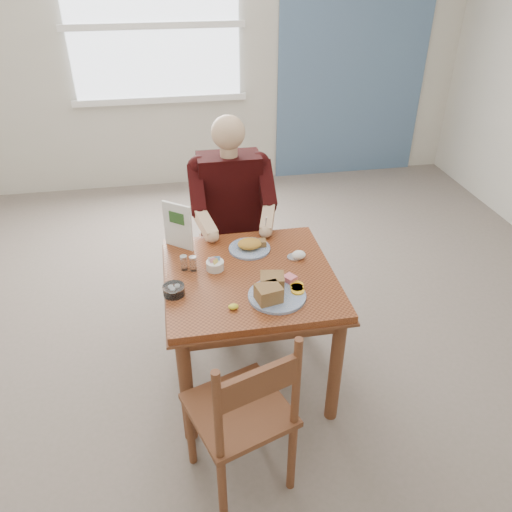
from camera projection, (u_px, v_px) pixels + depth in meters
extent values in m
plane|color=#6A6156|center=(250.00, 374.00, 3.08)|extent=(6.00, 6.00, 0.00)
plane|color=beige|center=(198.00, 47.00, 4.83)|extent=(5.50, 0.00, 5.50)
cube|color=slate|center=(356.00, 42.00, 5.05)|extent=(1.60, 0.02, 2.80)
ellipsoid|color=yellow|center=(233.00, 307.00, 2.41)|extent=(0.06, 0.04, 0.03)
ellipsoid|color=white|center=(299.00, 255.00, 2.79)|extent=(0.09, 0.07, 0.05)
cylinder|color=silver|center=(294.00, 257.00, 2.81)|extent=(0.09, 0.09, 0.01)
cube|color=white|center=(153.00, 26.00, 4.64)|extent=(1.60, 0.02, 1.30)
cube|color=white|center=(161.00, 100.00, 4.99)|extent=(1.72, 0.04, 0.06)
cube|color=white|center=(153.00, 26.00, 4.63)|extent=(1.72, 0.04, 0.06)
cube|color=brown|center=(250.00, 277.00, 2.69)|extent=(0.90, 0.90, 0.04)
cube|color=brown|center=(250.00, 281.00, 2.70)|extent=(0.92, 0.92, 0.01)
cylinder|color=brown|center=(187.00, 389.00, 2.50)|extent=(0.07, 0.07, 0.71)
cylinder|color=brown|center=(335.00, 369.00, 2.62)|extent=(0.07, 0.07, 0.71)
cylinder|color=brown|center=(179.00, 297.00, 3.15)|extent=(0.07, 0.07, 0.71)
cylinder|color=brown|center=(299.00, 285.00, 3.27)|extent=(0.07, 0.07, 0.71)
cube|color=brown|center=(263.00, 334.00, 2.40)|extent=(0.80, 0.03, 0.08)
cube|color=brown|center=(239.00, 251.00, 3.05)|extent=(0.80, 0.03, 0.08)
cube|color=brown|center=(178.00, 295.00, 2.67)|extent=(0.03, 0.80, 0.08)
cube|color=brown|center=(318.00, 280.00, 2.78)|extent=(0.03, 0.80, 0.08)
cylinder|color=brown|center=(210.00, 294.00, 3.40)|extent=(0.04, 0.04, 0.45)
cylinder|color=brown|center=(262.00, 288.00, 3.46)|extent=(0.04, 0.04, 0.45)
cylinder|color=brown|center=(205.00, 265.00, 3.70)|extent=(0.04, 0.04, 0.45)
cylinder|color=brown|center=(253.00, 261.00, 3.76)|extent=(0.04, 0.04, 0.45)
cube|color=brown|center=(232.00, 248.00, 3.45)|extent=(0.42, 0.42, 0.03)
cylinder|color=brown|center=(202.00, 208.00, 3.45)|extent=(0.04, 0.04, 0.50)
cylinder|color=brown|center=(253.00, 204.00, 3.50)|extent=(0.04, 0.04, 0.50)
cube|color=brown|center=(227.00, 193.00, 3.42)|extent=(0.38, 0.03, 0.14)
cylinder|color=brown|center=(190.00, 432.00, 2.44)|extent=(0.05, 0.05, 0.45)
cylinder|color=brown|center=(254.00, 404.00, 2.59)|extent=(0.05, 0.05, 0.45)
cylinder|color=brown|center=(222.00, 492.00, 2.18)|extent=(0.05, 0.05, 0.45)
cylinder|color=brown|center=(292.00, 457.00, 2.33)|extent=(0.05, 0.05, 0.45)
cube|color=brown|center=(239.00, 410.00, 2.26)|extent=(0.53, 0.53, 0.03)
cylinder|color=brown|center=(218.00, 419.00, 1.92)|extent=(0.05, 0.05, 0.50)
cylinder|color=brown|center=(296.00, 385.00, 2.07)|extent=(0.05, 0.05, 0.50)
cube|color=brown|center=(259.00, 383.00, 1.95)|extent=(0.37, 0.15, 0.14)
cube|color=gray|center=(219.00, 249.00, 3.30)|extent=(0.13, 0.38, 0.12)
cube|color=gray|center=(249.00, 246.00, 3.33)|extent=(0.13, 0.38, 0.12)
cube|color=gray|center=(224.00, 301.00, 3.31)|extent=(0.10, 0.10, 0.48)
cube|color=gray|center=(254.00, 298.00, 3.34)|extent=(0.10, 0.10, 0.48)
cube|color=black|center=(230.00, 197.00, 3.28)|extent=(0.40, 0.22, 0.58)
sphere|color=black|center=(199.00, 167.00, 3.13)|extent=(0.15, 0.15, 0.15)
sphere|color=black|center=(258.00, 163.00, 3.19)|extent=(0.15, 0.15, 0.15)
cylinder|color=tan|center=(229.00, 153.00, 3.10)|extent=(0.11, 0.11, 0.08)
sphere|color=tan|center=(228.00, 132.00, 3.03)|extent=(0.21, 0.21, 0.21)
cube|color=black|center=(196.00, 190.00, 3.09)|extent=(0.09, 0.29, 0.27)
cube|color=black|center=(266.00, 185.00, 3.15)|extent=(0.09, 0.29, 0.27)
sphere|color=black|center=(199.00, 213.00, 3.04)|extent=(0.09, 0.09, 0.09)
sphere|color=black|center=(270.00, 207.00, 3.11)|extent=(0.09, 0.09, 0.09)
cube|color=tan|center=(206.00, 224.00, 2.99)|extent=(0.14, 0.23, 0.14)
cube|color=tan|center=(268.00, 219.00, 3.05)|extent=(0.14, 0.23, 0.14)
sphere|color=tan|center=(212.00, 236.00, 2.94)|extent=(0.08, 0.08, 0.08)
sphere|color=tan|center=(266.00, 231.00, 2.99)|extent=(0.08, 0.08, 0.08)
cylinder|color=silver|center=(266.00, 224.00, 2.96)|extent=(0.01, 0.05, 0.12)
cylinder|color=white|center=(277.00, 296.00, 2.50)|extent=(0.31, 0.31, 0.02)
cube|color=tan|center=(269.00, 293.00, 2.43)|extent=(0.14, 0.13, 0.08)
cube|color=tan|center=(272.00, 282.00, 2.51)|extent=(0.13, 0.12, 0.08)
cylinder|color=yellow|center=(298.00, 291.00, 2.51)|extent=(0.08, 0.08, 0.01)
cylinder|color=yellow|center=(297.00, 288.00, 2.53)|extent=(0.08, 0.08, 0.01)
cylinder|color=yellow|center=(297.00, 285.00, 2.55)|extent=(0.09, 0.09, 0.01)
cube|color=#E56C7A|center=(290.00, 278.00, 2.59)|extent=(0.08, 0.08, 0.03)
cylinder|color=white|center=(250.00, 249.00, 2.88)|extent=(0.26, 0.26, 0.01)
ellipsoid|color=gold|center=(249.00, 244.00, 2.87)|extent=(0.15, 0.13, 0.05)
cube|color=tan|center=(258.00, 243.00, 2.89)|extent=(0.09, 0.06, 0.04)
cylinder|color=white|center=(215.00, 265.00, 2.70)|extent=(0.11, 0.11, 0.05)
cube|color=pink|center=(213.00, 260.00, 2.68)|extent=(0.04, 0.02, 0.02)
cube|color=#6699D8|center=(217.00, 259.00, 2.69)|extent=(0.04, 0.02, 0.02)
cube|color=#EAD159|center=(216.00, 261.00, 2.67)|extent=(0.03, 0.03, 0.02)
cube|color=white|center=(211.00, 259.00, 2.69)|extent=(0.04, 0.02, 0.02)
cylinder|color=white|center=(184.00, 264.00, 2.69)|extent=(0.05, 0.05, 0.07)
cylinder|color=silver|center=(183.00, 257.00, 2.67)|extent=(0.05, 0.05, 0.02)
cylinder|color=white|center=(193.00, 265.00, 2.69)|extent=(0.05, 0.05, 0.07)
cylinder|color=silver|center=(193.00, 258.00, 2.67)|extent=(0.05, 0.05, 0.02)
cylinder|color=white|center=(174.00, 290.00, 2.51)|extent=(0.14, 0.14, 0.05)
cylinder|color=white|center=(171.00, 287.00, 2.50)|extent=(0.03, 0.03, 0.02)
cylinder|color=white|center=(177.00, 287.00, 2.51)|extent=(0.03, 0.03, 0.02)
cylinder|color=white|center=(173.00, 290.00, 2.48)|extent=(0.03, 0.03, 0.02)
cube|color=white|center=(178.00, 226.00, 2.84)|extent=(0.16, 0.13, 0.28)
cube|color=#2D5926|center=(176.00, 218.00, 2.80)|extent=(0.08, 0.06, 0.07)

